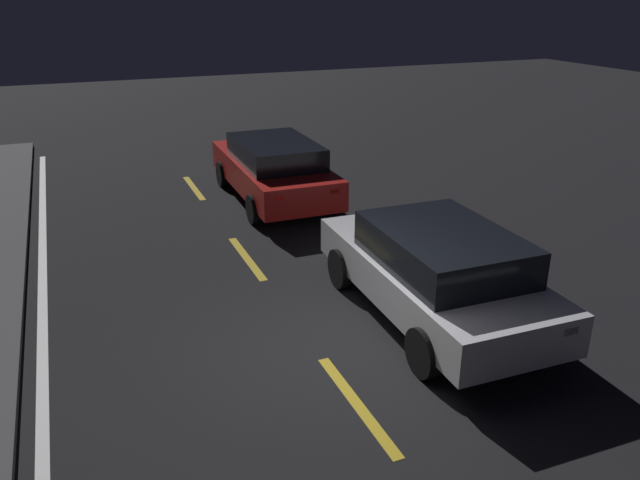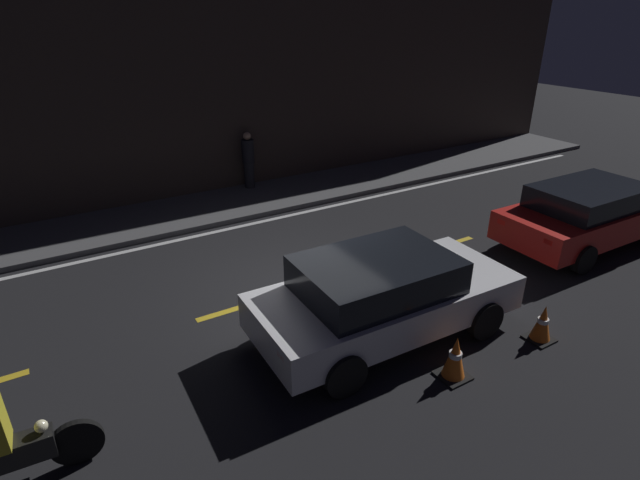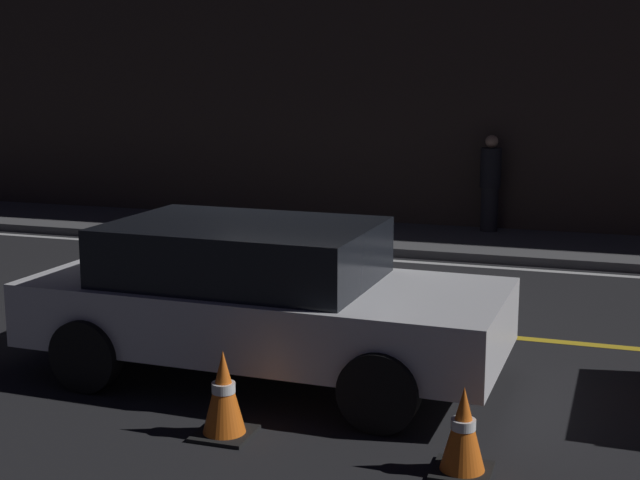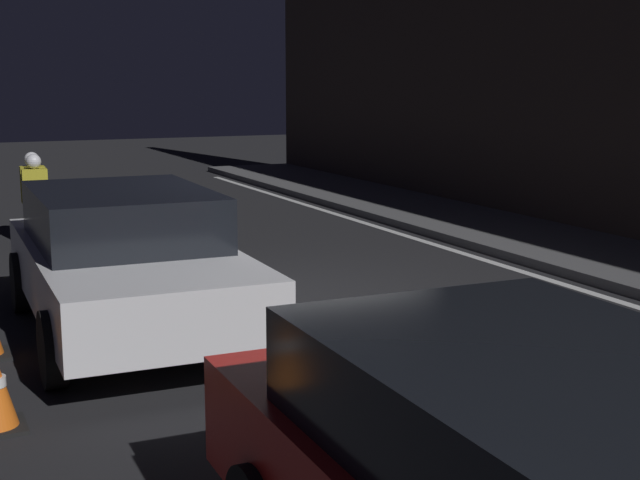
{
  "view_description": "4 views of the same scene",
  "coord_description": "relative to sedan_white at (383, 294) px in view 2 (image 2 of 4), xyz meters",
  "views": [
    {
      "loc": [
        -6.32,
        2.65,
        4.44
      ],
      "look_at": [
        0.97,
        -0.36,
        1.24
      ],
      "focal_mm": 35.0,
      "sensor_mm": 36.0,
      "label": 1
    },
    {
      "loc": [
        -3.85,
        -7.11,
        4.8
      ],
      "look_at": [
        0.44,
        0.0,
        0.92
      ],
      "focal_mm": 28.0,
      "sensor_mm": 36.0,
      "label": 2
    },
    {
      "loc": [
        3.4,
        -9.06,
        2.71
      ],
      "look_at": [
        0.19,
        0.56,
        0.8
      ],
      "focal_mm": 50.0,
      "sensor_mm": 36.0,
      "label": 3
    },
    {
      "loc": [
        8.91,
        -3.78,
        2.45
      ],
      "look_at": [
        1.11,
        -0.13,
        0.89
      ],
      "focal_mm": 50.0,
      "sensor_mm": 36.0,
      "label": 4
    }
  ],
  "objects": [
    {
      "name": "ground_plane",
      "position": [
        -0.44,
        1.9,
        -0.75
      ],
      "size": [
        56.0,
        56.0,
        0.0
      ],
      "primitive_type": "plane",
      "color": "black"
    },
    {
      "name": "raised_curb",
      "position": [
        -0.44,
        6.64,
        -0.68
      ],
      "size": [
        28.0,
        2.29,
        0.13
      ],
      "color": "#4C4C4F",
      "rests_on": "ground"
    },
    {
      "name": "building_front",
      "position": [
        -0.44,
        7.94,
        3.03
      ],
      "size": [
        28.0,
        0.3,
        7.55
      ],
      "color": "#382D28",
      "rests_on": "ground"
    },
    {
      "name": "lane_dash_c",
      "position": [
        -1.44,
        1.9,
        -0.75
      ],
      "size": [
        2.0,
        0.14,
        0.01
      ],
      "color": "gold",
      "rests_on": "ground"
    },
    {
      "name": "lane_dash_d",
      "position": [
        3.06,
        1.9,
        -0.75
      ],
      "size": [
        2.0,
        0.14,
        0.01
      ],
      "color": "gold",
      "rests_on": "ground"
    },
    {
      "name": "lane_dash_e",
      "position": [
        7.56,
        1.9,
        -0.75
      ],
      "size": [
        2.0,
        0.14,
        0.01
      ],
      "color": "gold",
      "rests_on": "ground"
    },
    {
      "name": "lane_solid_kerb",
      "position": [
        -0.44,
        5.25,
        -0.75
      ],
      "size": [
        25.2,
        0.14,
        0.01
      ],
      "color": "silver",
      "rests_on": "ground"
    },
    {
      "name": "sedan_white",
      "position": [
        0.0,
        0.0,
        0.0
      ],
      "size": [
        4.26,
        2.02,
        1.4
      ],
      "rotation": [
        0.0,
        0.0,
        -0.03
      ],
      "color": "silver",
      "rests_on": "ground"
    },
    {
      "name": "taxi_red",
      "position": [
        6.0,
        0.4,
        -0.01
      ],
      "size": [
        4.47,
        1.93,
        1.38
      ],
      "rotation": [
        0.0,
        0.0,
        -0.02
      ],
      "color": "red",
      "rests_on": "ground"
    },
    {
      "name": "traffic_cone_near",
      "position": [
        0.26,
        -1.36,
        -0.42
      ],
      "size": [
        0.43,
        0.43,
        0.67
      ],
      "color": "black",
      "rests_on": "ground"
    },
    {
      "name": "traffic_cone_mid",
      "position": [
        2.08,
        -1.43,
        -0.44
      ],
      "size": [
        0.4,
        0.4,
        0.62
      ],
      "color": "black",
      "rests_on": "ground"
    },
    {
      "name": "pedestrian",
      "position": [
        1.02,
        7.47,
        0.18
      ],
      "size": [
        0.34,
        0.34,
        1.58
      ],
      "color": "black",
      "rests_on": "raised_curb"
    }
  ]
}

